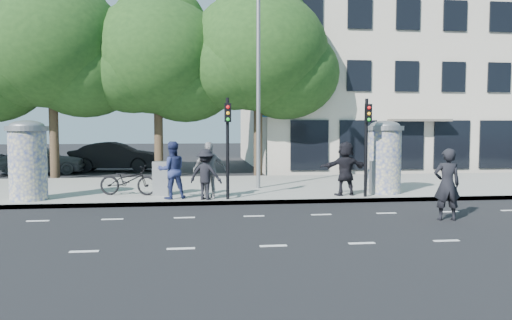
{
  "coord_description": "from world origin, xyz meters",
  "views": [
    {
      "loc": [
        -1.68,
        -12.81,
        2.64
      ],
      "look_at": [
        0.32,
        3.5,
        1.49
      ],
      "focal_mm": 35.0,
      "sensor_mm": 36.0,
      "label": 1
    }
  ],
  "objects": [
    {
      "name": "ground",
      "position": [
        0.0,
        0.0,
        0.0
      ],
      "size": [
        120.0,
        120.0,
        0.0
      ],
      "primitive_type": "plane",
      "color": "black",
      "rests_on": "ground"
    },
    {
      "name": "ped_d",
      "position": [
        -1.34,
        3.85,
        1.0
      ],
      "size": [
        1.25,
        0.99,
        1.7
      ],
      "primitive_type": "imported",
      "rotation": [
        0.0,
        0.0,
        2.77
      ],
      "color": "black",
      "rests_on": "sidewalk"
    },
    {
      "name": "sidewalk",
      "position": [
        0.0,
        7.5,
        0.07
      ],
      "size": [
        40.0,
        8.0,
        0.15
      ],
      "primitive_type": "cube",
      "color": "gray",
      "rests_on": "ground"
    },
    {
      "name": "cabinet_left",
      "position": [
        -2.86,
        5.13,
        0.75
      ],
      "size": [
        0.66,
        0.55,
        1.2
      ],
      "primitive_type": "cube",
      "rotation": [
        0.0,
        0.0,
        -0.26
      ],
      "color": "slate",
      "rests_on": "sidewalk"
    },
    {
      "name": "tree_near_left",
      "position": [
        -3.5,
        12.7,
        6.06
      ],
      "size": [
        6.8,
        6.8,
        8.97
      ],
      "color": "#38281C",
      "rests_on": "ground"
    },
    {
      "name": "ped_c",
      "position": [
        -2.47,
        4.18,
        1.12
      ],
      "size": [
        1.08,
        0.93,
        1.94
      ],
      "primitive_type": "imported",
      "rotation": [
        0.0,
        0.0,
        3.37
      ],
      "color": "navy",
      "rests_on": "sidewalk"
    },
    {
      "name": "cabinet_right",
      "position": [
        4.89,
        4.51,
        0.75
      ],
      "size": [
        0.62,
        0.48,
        1.2
      ],
      "primitive_type": "cube",
      "rotation": [
        0.0,
        0.0,
        -0.1
      ],
      "color": "slate",
      "rests_on": "sidewalk"
    },
    {
      "name": "tree_mid_left",
      "position": [
        -8.5,
        12.5,
        6.5
      ],
      "size": [
        7.2,
        7.2,
        9.57
      ],
      "color": "#38281C",
      "rests_on": "ground"
    },
    {
      "name": "lane_dash_near",
      "position": [
        0.0,
        -2.2,
        0.0
      ],
      "size": [
        32.0,
        0.12,
        0.01
      ],
      "primitive_type": "cube",
      "color": "silver",
      "rests_on": "ground"
    },
    {
      "name": "ped_f",
      "position": [
        3.6,
        4.26,
        1.11
      ],
      "size": [
        1.84,
        0.84,
        1.92
      ],
      "primitive_type": "imported",
      "rotation": [
        0.0,
        0.0,
        3.26
      ],
      "color": "black",
      "rests_on": "sidewalk"
    },
    {
      "name": "ped_e",
      "position": [
        -1.2,
        4.13,
        1.11
      ],
      "size": [
        1.19,
        0.76,
        1.92
      ],
      "primitive_type": "imported",
      "rotation": [
        0.0,
        0.0,
        3.25
      ],
      "color": "#969598",
      "rests_on": "sidewalk"
    },
    {
      "name": "ad_column_right",
      "position": [
        5.2,
        4.7,
        1.54
      ],
      "size": [
        1.36,
        1.36,
        2.65
      ],
      "color": "beige",
      "rests_on": "sidewalk"
    },
    {
      "name": "building",
      "position": [
        12.0,
        19.99,
        5.99
      ],
      "size": [
        20.3,
        15.85,
        12.0
      ],
      "color": "beige",
      "rests_on": "ground"
    },
    {
      "name": "bicycle",
      "position": [
        -4.05,
        5.21,
        0.69
      ],
      "size": [
        1.08,
        2.14,
        1.07
      ],
      "primitive_type": "imported",
      "rotation": [
        0.0,
        0.0,
        1.38
      ],
      "color": "black",
      "rests_on": "sidewalk"
    },
    {
      "name": "tree_center",
      "position": [
        1.5,
        12.3,
        6.31
      ],
      "size": [
        7.0,
        7.0,
        9.3
      ],
      "color": "#38281C",
      "rests_on": "ground"
    },
    {
      "name": "traffic_pole_near",
      "position": [
        -0.6,
        3.79,
        2.23
      ],
      "size": [
        0.22,
        0.31,
        3.4
      ],
      "color": "black",
      "rests_on": "sidewalk"
    },
    {
      "name": "car_left",
      "position": [
        -10.0,
        15.27,
        0.78
      ],
      "size": [
        2.29,
        4.74,
        1.56
      ],
      "primitive_type": "imported",
      "rotation": [
        0.0,
        0.0,
        1.67
      ],
      "color": "slate",
      "rests_on": "ground"
    },
    {
      "name": "lane_dash_far",
      "position": [
        0.0,
        1.4,
        0.0
      ],
      "size": [
        32.0,
        0.12,
        0.01
      ],
      "primitive_type": "cube",
      "color": "silver",
      "rests_on": "ground"
    },
    {
      "name": "man_road",
      "position": [
        5.24,
        0.16,
        1.0
      ],
      "size": [
        0.8,
        0.59,
        2.0
      ],
      "primitive_type": "imported",
      "rotation": [
        0.0,
        0.0,
        2.98
      ],
      "color": "black",
      "rests_on": "ground"
    },
    {
      "name": "ad_column_left",
      "position": [
        -7.2,
        4.5,
        1.54
      ],
      "size": [
        1.36,
        1.36,
        2.65
      ],
      "color": "beige",
      "rests_on": "sidewalk"
    },
    {
      "name": "car_mid",
      "position": [
        -6.23,
        16.6,
        0.83
      ],
      "size": [
        2.08,
        5.13,
        1.65
      ],
      "primitive_type": "imported",
      "rotation": [
        0.0,
        0.0,
        1.5
      ],
      "color": "black",
      "rests_on": "ground"
    },
    {
      "name": "street_lamp",
      "position": [
        0.8,
        6.63,
        4.79
      ],
      "size": [
        0.25,
        0.93,
        8.0
      ],
      "color": "slate",
      "rests_on": "sidewalk"
    },
    {
      "name": "traffic_pole_far",
      "position": [
        4.2,
        3.79,
        2.23
      ],
      "size": [
        0.22,
        0.31,
        3.4
      ],
      "color": "black",
      "rests_on": "sidewalk"
    },
    {
      "name": "curb",
      "position": [
        0.0,
        3.55,
        0.07
      ],
      "size": [
        40.0,
        0.1,
        0.16
      ],
      "primitive_type": "cube",
      "color": "slate",
      "rests_on": "ground"
    }
  ]
}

